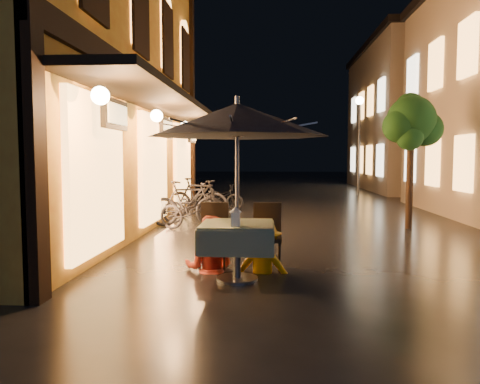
# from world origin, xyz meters

# --- Properties ---
(ground) EXTENTS (90.00, 90.00, 0.00)m
(ground) POSITION_xyz_m (0.00, 0.00, 0.00)
(ground) COLOR black
(ground) RESTS_ON ground
(west_building) EXTENTS (5.90, 11.40, 7.40)m
(west_building) POSITION_xyz_m (-5.72, 4.00, 3.71)
(west_building) COLOR orange
(west_building) RESTS_ON ground
(east_building_far) EXTENTS (7.30, 10.30, 7.30)m
(east_building_far) POSITION_xyz_m (7.49, 18.00, 3.66)
(east_building_far) COLOR gray
(east_building_far) RESTS_ON ground
(street_tree) EXTENTS (1.43, 1.20, 3.15)m
(street_tree) POSITION_xyz_m (2.41, 4.51, 2.42)
(street_tree) COLOR black
(street_tree) RESTS_ON ground
(streetlamp_far) EXTENTS (0.36, 0.36, 4.23)m
(streetlamp_far) POSITION_xyz_m (3.00, 14.00, 2.92)
(streetlamp_far) COLOR #59595E
(streetlamp_far) RESTS_ON ground
(cafe_table) EXTENTS (0.99, 0.99, 0.78)m
(cafe_table) POSITION_xyz_m (-1.25, -0.27, 0.59)
(cafe_table) COLOR #59595E
(cafe_table) RESTS_ON ground
(patio_umbrella) EXTENTS (2.41, 2.41, 2.46)m
(patio_umbrella) POSITION_xyz_m (-1.25, -0.27, 2.15)
(patio_umbrella) COLOR #59595E
(patio_umbrella) RESTS_ON ground
(cafe_chair_left) EXTENTS (0.42, 0.42, 0.97)m
(cafe_chair_left) POSITION_xyz_m (-1.65, 0.47, 0.54)
(cafe_chair_left) COLOR black
(cafe_chair_left) RESTS_ON ground
(cafe_chair_right) EXTENTS (0.42, 0.42, 0.97)m
(cafe_chair_right) POSITION_xyz_m (-0.85, 0.47, 0.54)
(cafe_chair_right) COLOR black
(cafe_chair_right) RESTS_ON ground
(table_lantern) EXTENTS (0.16, 0.16, 0.25)m
(table_lantern) POSITION_xyz_m (-1.25, -0.56, 0.92)
(table_lantern) COLOR white
(table_lantern) RESTS_ON cafe_table
(person_orange) EXTENTS (0.81, 0.65, 1.58)m
(person_orange) POSITION_xyz_m (-1.70, 0.28, 0.79)
(person_orange) COLOR red
(person_orange) RESTS_ON ground
(person_yellow) EXTENTS (1.00, 0.67, 1.44)m
(person_yellow) POSITION_xyz_m (-0.90, 0.23, 0.72)
(person_yellow) COLOR #F8A000
(person_yellow) RESTS_ON ground
(bicycle_0) EXTENTS (1.78, 1.01, 0.88)m
(bicycle_0) POSITION_xyz_m (-2.52, 3.92, 0.44)
(bicycle_0) COLOR black
(bicycle_0) RESTS_ON ground
(bicycle_1) EXTENTS (1.87, 0.94, 1.08)m
(bicycle_1) POSITION_xyz_m (-2.79, 4.59, 0.54)
(bicycle_1) COLOR black
(bicycle_1) RESTS_ON ground
(bicycle_2) EXTENTS (1.72, 0.89, 0.86)m
(bicycle_2) POSITION_xyz_m (-2.68, 5.09, 0.43)
(bicycle_2) COLOR black
(bicycle_2) RESTS_ON ground
(bicycle_3) EXTENTS (1.87, 1.02, 1.08)m
(bicycle_3) POSITION_xyz_m (-2.78, 6.19, 0.54)
(bicycle_3) COLOR black
(bicycle_3) RESTS_ON ground
(bicycle_4) EXTENTS (1.60, 0.75, 0.81)m
(bicycle_4) POSITION_xyz_m (-2.39, 7.90, 0.41)
(bicycle_4) COLOR black
(bicycle_4) RESTS_ON ground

